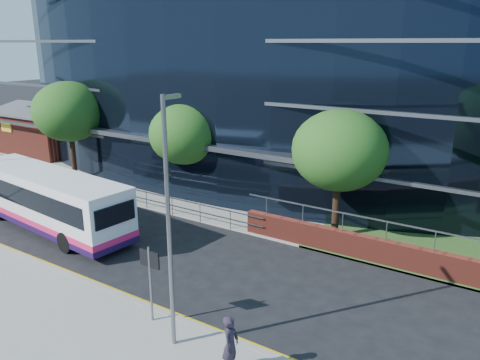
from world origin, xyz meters
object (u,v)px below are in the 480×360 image
Objects in this scene: tree_far_a at (69,112)px; city_bus at (49,200)px; tree_far_b at (184,134)px; streetlight_east at (169,219)px; street_sign at (150,268)px; tree_far_c at (339,151)px; brick_pavilion at (49,130)px; pedestrian at (231,345)px.

tree_far_a is 10.41m from city_bus.
streetlight_east is (9.00, -11.67, 0.23)m from tree_far_b.
street_sign is 13.54m from tree_far_b.
street_sign is at bearing -13.40° from city_bus.
streetlight_east reaches higher than tree_far_b.
city_bus is at bearing -151.68° from tree_far_c.
streetlight_east is (-1.00, -11.17, -0.10)m from tree_far_c.
brick_pavilion is 3.07× the size of street_sign.
tree_far_a reaches higher than tree_far_b.
pedestrian is (30.31, -15.84, -0.86)m from brick_pavilion.
streetlight_east is (1.50, -0.59, 2.29)m from street_sign.
streetlight_east is at bearing -95.11° from tree_far_c.
tree_far_b is at bearing 177.14° from tree_far_c.
streetlight_east reaches higher than brick_pavilion.
tree_far_a is 0.61× the size of city_bus.
tree_far_a is 20.00m from tree_far_c.
street_sign is at bearing -55.92° from tree_far_b.
city_bus is (-13.03, -7.02, -2.91)m from tree_far_c.
brick_pavilion reaches higher than street_sign.
tree_far_c is (10.00, -0.50, 0.33)m from tree_far_b.
city_bus is at bearing -111.95° from tree_far_b.
tree_far_a is (-17.50, 10.59, 2.71)m from street_sign.
streetlight_east reaches higher than pedestrian.
brick_pavilion is at bearing 150.76° from streetlight_east.
tree_far_c reaches higher than tree_far_b.
tree_far_b is at bearing 31.50° from pedestrian.
streetlight_east is 13.03m from city_bus.
tree_far_c reaches higher than street_sign.
street_sign is 0.35× the size of streetlight_east.
tree_far_c is 15.08m from city_bus.
pedestrian is (3.81, -0.75, -1.07)m from street_sign.
tree_far_c reaches higher than city_bus.
street_sign is (26.50, -15.09, 0.21)m from brick_pavilion.
pedestrian is (21.31, -11.34, -3.79)m from tree_far_a.
pedestrian is at bearing -4.16° from streetlight_east.
tree_far_c is 11.93m from pedestrian.
city_bus is at bearing -35.80° from brick_pavilion.
tree_far_a reaches higher than pedestrian.
brick_pavilion is 10.48m from tree_far_a.
tree_far_c is at bearing 76.71° from street_sign.
streetlight_east is (28.00, -15.67, 2.50)m from brick_pavilion.
brick_pavilion is 1.32× the size of tree_far_c.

